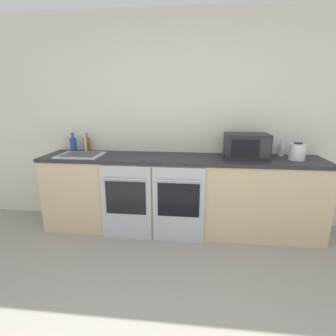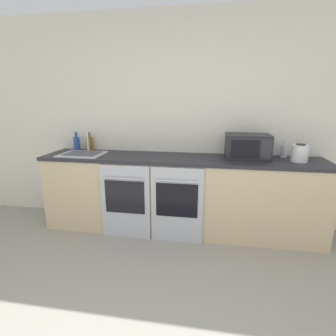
{
  "view_description": "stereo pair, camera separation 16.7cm",
  "coord_description": "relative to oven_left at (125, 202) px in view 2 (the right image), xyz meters",
  "views": [
    {
      "loc": [
        0.2,
        -0.87,
        1.57
      ],
      "look_at": [
        -0.14,
        2.13,
        0.78
      ],
      "focal_mm": 28.0,
      "sensor_mm": 36.0,
      "label": 1
    },
    {
      "loc": [
        0.36,
        -0.85,
        1.57
      ],
      "look_at": [
        -0.14,
        2.13,
        0.78
      ],
      "focal_mm": 28.0,
      "sensor_mm": 36.0,
      "label": 2
    }
  ],
  "objects": [
    {
      "name": "kettle",
      "position": [
        1.89,
        0.31,
        0.57
      ],
      "size": [
        0.17,
        0.17,
        0.19
      ],
      "color": "white",
      "rests_on": "counter_back"
    },
    {
      "name": "wall_back",
      "position": [
        0.59,
        0.63,
        0.86
      ],
      "size": [
        10.0,
        0.06,
        2.6
      ],
      "color": "silver",
      "rests_on": "ground_plane"
    },
    {
      "name": "sink",
      "position": [
        -0.61,
        0.25,
        0.49
      ],
      "size": [
        0.51,
        0.4,
        0.29
      ],
      "color": "silver",
      "rests_on": "counter_back"
    },
    {
      "name": "bottle_clear",
      "position": [
        1.77,
        0.51,
        0.55
      ],
      "size": [
        0.07,
        0.07,
        0.19
      ],
      "color": "silver",
      "rests_on": "counter_back"
    },
    {
      "name": "oven_right",
      "position": [
        0.59,
        0.0,
        0.0
      ],
      "size": [
        0.57,
        0.06,
        0.87
      ],
      "color": "#B7BABF",
      "rests_on": "ground_plane"
    },
    {
      "name": "oven_left",
      "position": [
        0.0,
        0.0,
        0.0
      ],
      "size": [
        0.57,
        0.06,
        0.87
      ],
      "color": "#B7BABF",
      "rests_on": "ground_plane"
    },
    {
      "name": "bottle_blue",
      "position": [
        -0.82,
        0.51,
        0.57
      ],
      "size": [
        0.08,
        0.08,
        0.24
      ],
      "color": "#234793",
      "rests_on": "counter_back"
    },
    {
      "name": "bottle_amber",
      "position": [
        -0.65,
        0.53,
        0.57
      ],
      "size": [
        0.08,
        0.08,
        0.24
      ],
      "color": "#8C5114",
      "rests_on": "counter_back"
    },
    {
      "name": "microwave",
      "position": [
        1.34,
        0.37,
        0.61
      ],
      "size": [
        0.49,
        0.35,
        0.28
      ],
      "color": "#232326",
      "rests_on": "counter_back"
    },
    {
      "name": "counter_back",
      "position": [
        0.59,
        0.31,
        0.02
      ],
      "size": [
        3.29,
        0.61,
        0.92
      ],
      "color": "#D1B789",
      "rests_on": "ground_plane"
    }
  ]
}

